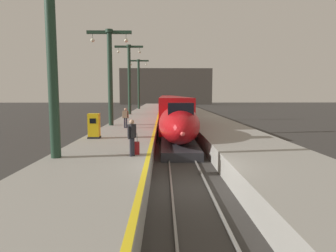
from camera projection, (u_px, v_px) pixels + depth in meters
ground_plane at (190, 189)px, 11.80m from camera, size 260.00×260.00×0.00m
platform_left at (140, 121)px, 36.28m from camera, size 4.80×110.00×1.05m
platform_right at (204, 121)px, 36.41m from camera, size 4.80×110.00×1.05m
platform_left_safety_stripe at (158, 117)px, 36.26m from camera, size 0.20×107.80×0.01m
rail_main_left at (166, 123)px, 39.11m from camera, size 0.08×110.00×0.12m
rail_main_right at (177, 123)px, 39.14m from camera, size 0.08×110.00×0.12m
highspeed_train_main at (169, 105)px, 53.15m from camera, size 2.92×76.41×3.60m
station_column_near at (51, 15)px, 12.25m from camera, size 4.00×0.68×10.22m
station_column_mid at (110, 68)px, 26.02m from camera, size 4.00×0.68×8.59m
station_column_far at (129, 73)px, 40.79m from camera, size 4.00×0.68×9.75m
station_column_distant at (139, 79)px, 56.57m from camera, size 4.00×0.68×9.64m
passenger_near_edge at (132, 135)px, 13.11m from camera, size 0.38×0.51×1.69m
passenger_mid_platform at (125, 116)px, 24.24m from camera, size 0.55×0.31×1.69m
rolling_suitcase at (135, 148)px, 13.56m from camera, size 0.40×0.22×0.98m
ticket_machine_yellow at (94, 127)px, 18.54m from camera, size 0.76×0.62×1.60m
terminus_back_wall at (166, 87)px, 112.42m from camera, size 36.00×2.00×14.00m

